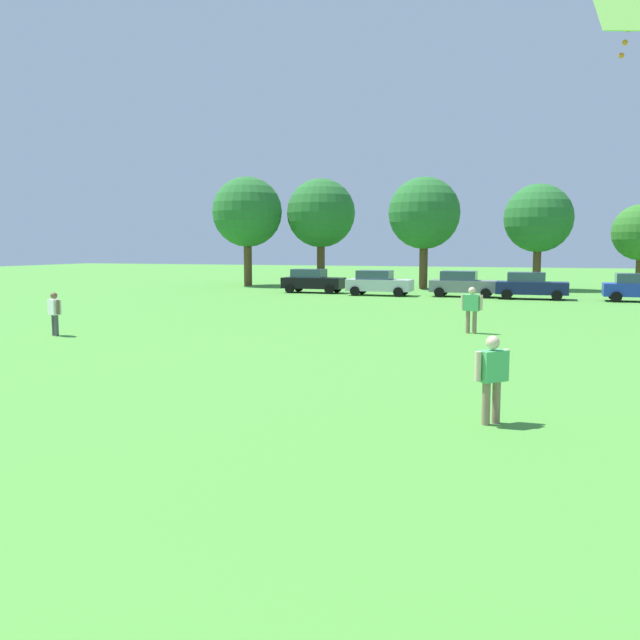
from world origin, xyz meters
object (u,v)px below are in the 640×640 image
Objects in this scene: parked_car_silver_1 at (378,283)px; tree_center_left at (424,213)px; tree_far_left at (247,212)px; kite at (629,18)px; tree_left at (321,213)px; tree_center_right at (538,218)px; parked_car_gray_2 at (463,284)px; parked_car_navy_3 at (531,285)px; parked_car_black_0 at (312,281)px; bystander_midfield at (472,306)px; adult_bystander at (492,372)px; bystander_near_trees at (54,310)px.

parked_car_silver_1 is 9.60m from tree_center_left.
kite is at bearing -56.47° from tree_far_left.
tree_left is 17.35m from tree_center_right.
parked_car_gray_2 is at bearing -62.30° from tree_center_left.
parked_car_navy_3 is at bearing -18.23° from tree_far_left.
kite reaches higher than parked_car_black_0.
tree_left reaches higher than kite.
bystander_midfield is at bearing -76.01° from tree_center_left.
adult_bystander is at bearing -59.40° from tree_far_left.
parked_car_navy_3 is (1.65, 18.06, -0.19)m from bystander_midfield.
parked_car_black_0 reaches higher than bystander_near_trees.
parked_car_gray_2 is 9.77m from tree_center_left.
adult_bystander is 0.38× the size of parked_car_navy_3.
adult_bystander is 0.18× the size of tree_far_left.
bystander_near_trees is 0.20× the size of tree_center_right.
tree_far_left is 1.01× the size of tree_left.
bystander_midfield is at bearing -61.01° from tree_left.
tree_center_right is (0.15, 9.34, 4.48)m from parked_car_navy_3.
parked_car_navy_3 reaches higher than bystander_near_trees.
tree_center_right is at bearing -2.03° from tree_left.
tree_center_left is (-10.44, 38.38, -1.52)m from kite.
kite is (18.34, -6.57, 6.35)m from bystander_near_trees.
tree_center_right reaches higher than parked_car_navy_3.
bystander_midfield is (-1.81, 13.20, 0.06)m from adult_bystander.
parked_car_gray_2 is 1.00× the size of parked_car_navy_3.
kite is 32.23m from parked_car_gray_2.
tree_center_right is at bearing 89.05° from parked_car_navy_3.
tree_left reaches higher than parked_car_navy_3.
tree_far_left is at bearing 161.77° from parked_car_navy_3.
tree_center_right is (14.96, 8.25, 4.48)m from parked_car_black_0.
bystander_midfield is 0.41× the size of parked_car_black_0.
parked_car_black_0 is 0.48× the size of tree_left.
bystander_midfield is 0.41× the size of parked_car_navy_3.
parked_car_silver_1 is at bearing -118.37° from adult_bystander.
adult_bystander is 31.26m from parked_car_navy_3.
tree_left is (-12.93, 9.33, 5.15)m from parked_car_gray_2.
tree_center_left is (-6.52, 26.16, 4.74)m from bystander_midfield.
tree_far_left is at bearing 159.63° from parked_car_gray_2.
tree_far_left is 23.01m from tree_center_right.
bystander_near_trees is at bearing -103.95° from tree_center_left.
tree_left is (-15.52, 28.01, 4.96)m from bystander_midfield.
parked_car_silver_1 is 14.31m from tree_center_right.
parked_car_black_0 is at bearing 118.55° from kite.
kite is 31.04m from parked_car_navy_3.
parked_car_silver_1 is 0.48× the size of tree_left.
tree_far_left is at bearing -105.31° from adult_bystander.
bystander_near_trees is 1.30× the size of kite.
tree_far_left reaches higher than bystander_midfield.
parked_car_gray_2 is (-4.40, 31.88, -0.12)m from adult_bystander.
bystander_near_trees is at bearing 160.29° from kite.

